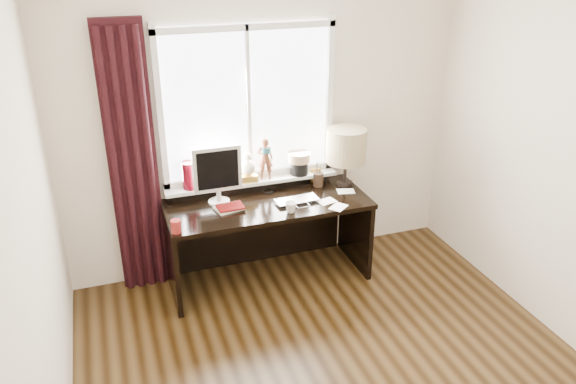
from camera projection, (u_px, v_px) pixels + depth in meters
name	position (u px, v px, depth m)	size (l,w,h in m)	color
wall_back	(265.00, 125.00, 4.80)	(3.50, 2.60, 0.00)	beige
wall_left	(27.00, 291.00, 2.56)	(4.00, 2.60, 0.00)	beige
laptop	(297.00, 200.00, 4.68)	(0.36, 0.23, 0.03)	silver
mug	(291.00, 207.00, 4.50)	(0.09, 0.09, 0.09)	white
red_cup	(176.00, 226.00, 4.19)	(0.08, 0.08, 0.10)	maroon
window	(251.00, 127.00, 4.72)	(1.52, 0.21, 1.40)	white
curtain	(133.00, 165.00, 4.46)	(0.38, 0.09, 2.25)	black
desk	(265.00, 223.00, 4.87)	(1.70, 0.70, 0.75)	black
monitor	(217.00, 172.00, 4.57)	(0.40, 0.18, 0.49)	beige
notebook_stack	(229.00, 208.00, 4.55)	(0.25, 0.21, 0.03)	beige
brush_holder	(318.00, 179.00, 4.97)	(0.09, 0.09, 0.25)	black
icon_frame	(316.00, 175.00, 5.04)	(0.10, 0.02, 0.13)	gold
table_lamp	(346.00, 146.00, 4.86)	(0.35, 0.35, 0.52)	black
loose_papers	(337.00, 200.00, 4.72)	(0.41, 0.43, 0.00)	white
desk_cables	(289.00, 198.00, 4.75)	(0.41, 0.42, 0.01)	black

